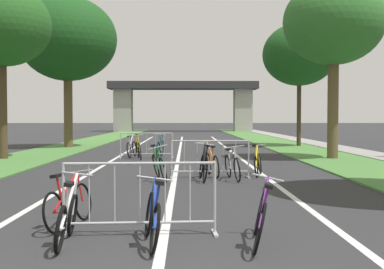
{
  "coord_description": "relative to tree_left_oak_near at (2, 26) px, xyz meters",
  "views": [
    {
      "loc": [
        0.31,
        -4.02,
        1.68
      ],
      "look_at": [
        0.62,
        20.98,
        0.83
      ],
      "focal_mm": 47.14,
      "sensor_mm": 36.0,
      "label": 1
    }
  ],
  "objects": [
    {
      "name": "grass_verge_right",
      "position": [
        13.14,
        12.09,
        -5.28
      ],
      "size": [
        3.05,
        68.76,
        0.05
      ],
      "primitive_type": "cube",
      "color": "#477A38",
      "rests_on": "ground"
    },
    {
      "name": "tree_right_pine_near",
      "position": [
        13.15,
        0.03,
        0.14
      ],
      "size": [
        4.02,
        4.02,
        7.2
      ],
      "color": "brown",
      "rests_on": "ground"
    },
    {
      "name": "bicycle_red_4",
      "position": [
        5.45,
        -12.34,
        -4.95
      ],
      "size": [
        0.54,
        1.59,
        0.85
      ],
      "rotation": [
        0.0,
        0.0,
        -0.22
      ],
      "color": "black",
      "rests_on": "ground"
    },
    {
      "name": "bicycle_yellow_0",
      "position": [
        9.34,
        -5.59,
        -4.95
      ],
      "size": [
        0.55,
        1.58,
        0.92
      ],
      "rotation": [
        0.0,
        0.0,
        -0.25
      ],
      "color": "black",
      "rests_on": "ground"
    },
    {
      "name": "tree_right_maple_mid",
      "position": [
        13.76,
        8.77,
        -0.03
      ],
      "size": [
        4.2,
        4.2,
        7.07
      ],
      "color": "#3D2D1E",
      "rests_on": "ground"
    },
    {
      "name": "bicycle_silver_1",
      "position": [
        8.51,
        -6.51,
        -4.94
      ],
      "size": [
        0.55,
        1.72,
        0.96
      ],
      "rotation": [
        0.0,
        0.0,
        3.28
      ],
      "color": "black",
      "rests_on": "ground"
    },
    {
      "name": "overpass_bridge",
      "position": [
        6.95,
        40.79,
        -1.2
      ],
      "size": [
        17.87,
        3.57,
        5.97
      ],
      "color": "#2D2D30",
      "rests_on": "ground"
    },
    {
      "name": "lane_stripe_center",
      "position": [
        6.95,
        3.85,
        -5.3
      ],
      "size": [
        0.14,
        39.78,
        0.01
      ],
      "primitive_type": "cube",
      "color": "silver",
      "rests_on": "ground"
    },
    {
      "name": "bicycle_black_2",
      "position": [
        7.74,
        -6.66,
        -4.92
      ],
      "size": [
        0.53,
        1.71,
        0.99
      ],
      "rotation": [
        0.0,
        0.0,
        0.06
      ],
      "color": "black",
      "rests_on": "ground"
    },
    {
      "name": "bicycle_orange_6",
      "position": [
        8.01,
        -5.71,
        -4.93
      ],
      "size": [
        0.58,
        1.69,
        0.99
      ],
      "rotation": [
        0.0,
        0.0,
        0.16
      ],
      "color": "black",
      "rests_on": "ground"
    },
    {
      "name": "bicycle_blue_7",
      "position": [
        6.82,
        -13.48,
        -4.94
      ],
      "size": [
        0.5,
        1.6,
        0.89
      ],
      "rotation": [
        0.0,
        0.0,
        0.14
      ],
      "color": "black",
      "rests_on": "ground"
    },
    {
      "name": "crowd_barrier_third",
      "position": [
        5.64,
        0.73,
        -4.79
      ],
      "size": [
        2.21,
        0.46,
        1.05
      ],
      "rotation": [
        0.0,
        0.0,
        0.01
      ],
      "color": "#ADADB2",
      "rests_on": "ground"
    },
    {
      "name": "bicycle_purple_8",
      "position": [
        8.24,
        -13.48,
        -4.93
      ],
      "size": [
        0.62,
        1.76,
        0.89
      ],
      "rotation": [
        0.0,
        0.0,
        -0.15
      ],
      "color": "black",
      "rests_on": "ground"
    },
    {
      "name": "bicycle_teal_3",
      "position": [
        6.18,
        1.08,
        -4.91
      ],
      "size": [
        0.52,
        1.75,
        1.03
      ],
      "rotation": [
        0.0,
        0.0,
        3.02
      ],
      "color": "black",
      "rests_on": "ground"
    },
    {
      "name": "grass_verge_left",
      "position": [
        0.75,
        12.09,
        -5.28
      ],
      "size": [
        3.05,
        68.76,
        0.05
      ],
      "primitive_type": "cube",
      "color": "#477A38",
      "rests_on": "ground"
    },
    {
      "name": "bicycle_green_9",
      "position": [
        6.54,
        -6.63,
        -4.92
      ],
      "size": [
        0.57,
        1.74,
        0.98
      ],
      "rotation": [
        0.0,
        0.0,
        3.37
      ],
      "color": "black",
      "rests_on": "ground"
    },
    {
      "name": "tree_left_oak_mid",
      "position": [
        0.77,
        7.8,
        0.66
      ],
      "size": [
        5.39,
        5.39,
        8.28
      ],
      "color": "brown",
      "rests_on": "ground"
    },
    {
      "name": "tree_left_oak_near",
      "position": [
        0.0,
        0.0,
        0.0
      ],
      "size": [
        3.85,
        3.85,
        6.97
      ],
      "color": "#4C3823",
      "rests_on": "ground"
    },
    {
      "name": "bicycle_white_5",
      "position": [
        5.69,
        -13.42,
        -4.96
      ],
      "size": [
        0.43,
        1.58,
        0.93
      ],
      "rotation": [
        0.0,
        0.0,
        0.07
      ],
      "color": "black",
      "rests_on": "ground"
    },
    {
      "name": "bicycle_yellow_10",
      "position": [
        5.35,
        0.27,
        -4.91
      ],
      "size": [
        0.44,
        1.66,
        1.02
      ],
      "rotation": [
        0.0,
        0.0,
        3.33
      ],
      "color": "black",
      "rests_on": "ground"
    },
    {
      "name": "crowd_barrier_nearest",
      "position": [
        6.6,
        -12.92,
        -4.79
      ],
      "size": [
        2.23,
        0.56,
        1.05
      ],
      "rotation": [
        0.0,
        0.0,
        0.06
      ],
      "color": "#ADADB2",
      "rests_on": "ground"
    },
    {
      "name": "crowd_barrier_second",
      "position": [
        7.94,
        -6.1,
        -4.79
      ],
      "size": [
        2.21,
        0.46,
        1.05
      ],
      "rotation": [
        0.0,
        0.0,
        0.01
      ],
      "color": "#ADADB2",
      "rests_on": "ground"
    },
    {
      "name": "sidewalk_path_right",
      "position": [
        15.48,
        12.09,
        -5.26
      ],
      "size": [
        1.62,
        68.76,
        0.08
      ],
      "primitive_type": "cube",
      "color": "gray",
      "rests_on": "ground"
    },
    {
      "name": "lane_stripe_right_lane",
      "position": [
        9.52,
        3.85,
        -5.3
      ],
      "size": [
        0.14,
        39.78,
        0.01
      ],
      "primitive_type": "cube",
      "color": "silver",
      "rests_on": "ground"
    },
    {
      "name": "lane_stripe_left_lane",
      "position": [
        4.38,
        3.85,
        -5.3
      ],
      "size": [
        0.14,
        39.78,
        0.01
      ],
      "primitive_type": "cube",
      "color": "silver",
      "rests_on": "ground"
    },
    {
      "name": "bicycle_silver_11",
      "position": [
        4.97,
        1.22,
        -4.93
      ],
      "size": [
        0.52,
        1.65,
        0.97
      ],
      "rotation": [
        0.0,
        0.0,
        -0.13
      ],
      "color": "black",
      "rests_on": "ground"
    }
  ]
}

